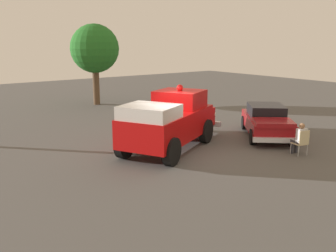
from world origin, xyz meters
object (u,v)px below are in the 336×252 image
(lawn_chair_near_truck, at_px, (302,141))
(spectator_seated, at_px, (300,138))
(oak_tree_left, at_px, (95,49))
(vintage_fire_truck, at_px, (170,120))
(classic_hot_rod, at_px, (267,121))
(traffic_cone, at_px, (183,118))
(lawn_chair_by_car, at_px, (196,119))

(lawn_chair_near_truck, xyz_separation_m, spectator_seated, (-0.13, 0.03, 0.11))
(spectator_seated, bearing_deg, oak_tree_left, -176.55)
(lawn_chair_near_truck, bearing_deg, oak_tree_left, -176.69)
(vintage_fire_truck, relative_size, lawn_chair_near_truck, 6.16)
(vintage_fire_truck, height_order, classic_hot_rod, vintage_fire_truck)
(vintage_fire_truck, xyz_separation_m, traffic_cone, (-3.47, 3.49, -0.89))
(classic_hot_rod, xyz_separation_m, oak_tree_left, (-13.10, -2.21, 3.08))
(lawn_chair_by_car, relative_size, traffic_cone, 1.61)
(classic_hot_rod, bearing_deg, spectator_seated, -25.68)
(lawn_chair_by_car, bearing_deg, spectator_seated, 6.19)
(classic_hot_rod, bearing_deg, oak_tree_left, -170.42)
(traffic_cone, bearing_deg, oak_tree_left, -173.80)
(spectator_seated, bearing_deg, classic_hot_rod, 154.32)
(spectator_seated, height_order, oak_tree_left, oak_tree_left)
(classic_hot_rod, distance_m, traffic_cone, 4.80)
(vintage_fire_truck, relative_size, spectator_seated, 4.87)
(spectator_seated, distance_m, traffic_cone, 7.24)
(vintage_fire_truck, distance_m, classic_hot_rod, 4.93)
(oak_tree_left, bearing_deg, lawn_chair_near_truck, 3.31)
(traffic_cone, bearing_deg, spectator_seated, 0.20)
(classic_hot_rod, relative_size, spectator_seated, 3.50)
(classic_hot_rod, xyz_separation_m, spectator_seated, (2.62, -1.26, -0.05))
(lawn_chair_near_truck, distance_m, traffic_cone, 7.36)
(lawn_chair_by_car, bearing_deg, classic_hot_rod, 32.85)
(vintage_fire_truck, xyz_separation_m, lawn_chair_by_car, (-1.74, 2.92, -0.61))
(classic_hot_rod, distance_m, oak_tree_left, 13.64)
(classic_hot_rod, bearing_deg, vintage_fire_truck, -103.36)
(lawn_chair_near_truck, bearing_deg, traffic_cone, 179.94)
(vintage_fire_truck, distance_m, lawn_chair_by_car, 3.45)
(classic_hot_rod, height_order, lawn_chair_by_car, classic_hot_rod)
(lawn_chair_near_truck, relative_size, spectator_seated, 0.79)
(spectator_seated, relative_size, traffic_cone, 2.03)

